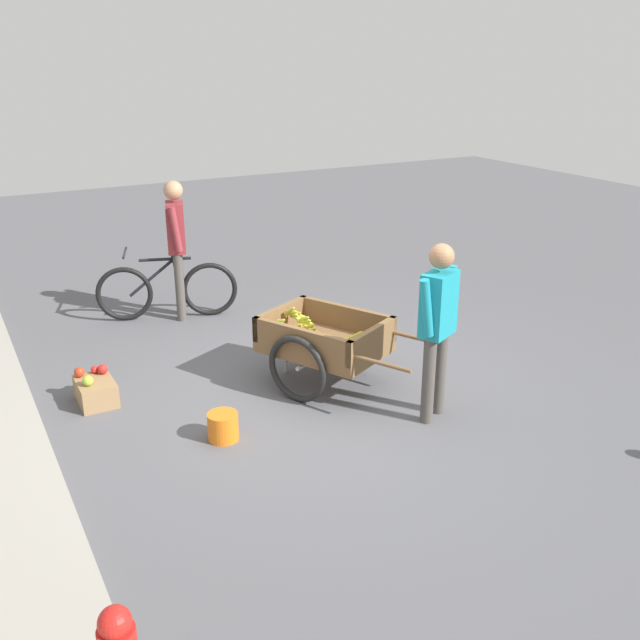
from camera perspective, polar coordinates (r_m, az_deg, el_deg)
ground_plane at (r=6.61m, az=-0.26°, el=-6.58°), size 24.00×24.00×0.00m
fruit_cart at (r=6.78m, az=0.34°, el=-1.78°), size 1.82×1.41×0.73m
vendor_person at (r=6.07m, az=9.35°, el=0.21°), size 0.33×0.52×1.57m
bicycle at (r=8.73m, az=-12.05°, el=2.36°), size 0.66×1.59×0.85m
cyclist_person at (r=8.55m, az=-11.35°, el=6.47°), size 0.50×0.30×1.64m
plastic_bucket at (r=6.03m, az=-7.72°, el=-8.38°), size 0.26×0.26×0.23m
apple_crate at (r=6.88m, az=-17.42°, el=-5.33°), size 0.44×0.32×0.32m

